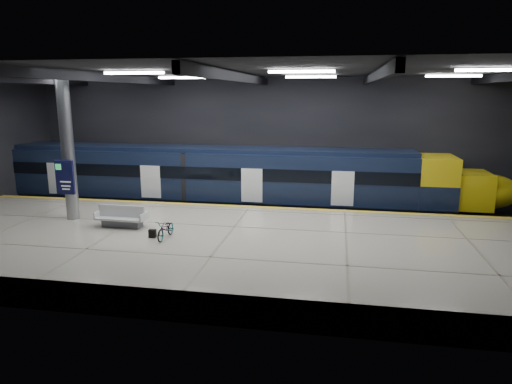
# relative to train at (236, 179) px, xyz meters

# --- Properties ---
(ground) EXTENTS (30.00, 30.00, 0.00)m
(ground) POSITION_rel_train_xyz_m (1.34, -5.50, -2.06)
(ground) COLOR black
(ground) RESTS_ON ground
(room_shell) EXTENTS (30.10, 16.10, 8.05)m
(room_shell) POSITION_rel_train_xyz_m (1.34, -5.49, 3.66)
(room_shell) COLOR black
(room_shell) RESTS_ON ground
(platform) EXTENTS (30.00, 11.00, 1.10)m
(platform) POSITION_rel_train_xyz_m (1.34, -8.00, -1.51)
(platform) COLOR beige
(platform) RESTS_ON ground
(safety_strip) EXTENTS (30.00, 0.40, 0.01)m
(safety_strip) POSITION_rel_train_xyz_m (1.34, -2.75, -0.95)
(safety_strip) COLOR gold
(safety_strip) RESTS_ON platform
(rails) EXTENTS (30.00, 1.52, 0.16)m
(rails) POSITION_rel_train_xyz_m (1.34, 0.00, -1.98)
(rails) COLOR gray
(rails) RESTS_ON ground
(train) EXTENTS (29.40, 2.84, 3.79)m
(train) POSITION_rel_train_xyz_m (0.00, 0.00, 0.00)
(train) COLOR black
(train) RESTS_ON ground
(bench) EXTENTS (2.32, 1.01, 1.01)m
(bench) POSITION_rel_train_xyz_m (-3.66, -7.43, -0.60)
(bench) COLOR #595B60
(bench) RESTS_ON platform
(bicycle) EXTENTS (0.61, 1.58, 0.82)m
(bicycle) POSITION_rel_train_xyz_m (-1.09, -8.67, -0.55)
(bicycle) COLOR #99999E
(bicycle) RESTS_ON platform
(pannier_bag) EXTENTS (0.30, 0.19, 0.35)m
(pannier_bag) POSITION_rel_train_xyz_m (-1.69, -8.67, -0.78)
(pannier_bag) COLOR black
(pannier_bag) RESTS_ON platform
(info_column) EXTENTS (0.90, 0.78, 6.90)m
(info_column) POSITION_rel_train_xyz_m (-6.66, -6.52, 2.40)
(info_column) COLOR #9EA0A5
(info_column) RESTS_ON platform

